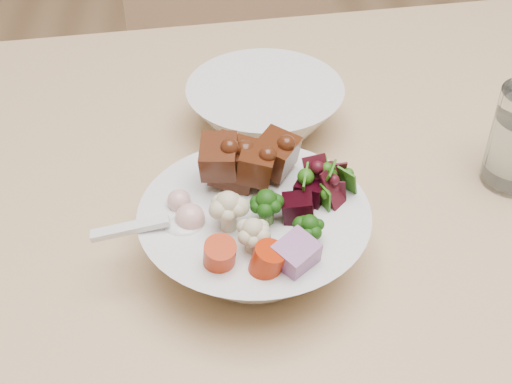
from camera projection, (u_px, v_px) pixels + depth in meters
The scene contains 5 objects.
dining_table at pixel (480, 255), 0.76m from camera, with size 1.63×1.02×0.73m.
chair_far at pixel (232, 107), 1.32m from camera, with size 0.39×0.39×0.82m.
food_bowl at pixel (256, 232), 0.63m from camera, with size 0.20×0.20×0.11m.
soup_spoon at pixel (170, 227), 0.60m from camera, with size 0.10×0.03×0.02m.
side_bowl at pixel (265, 109), 0.79m from camera, with size 0.17×0.17×0.06m, color silver, non-canonical shape.
Camera 1 is at (-0.31, -0.43, 1.19)m, focal length 50.00 mm.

